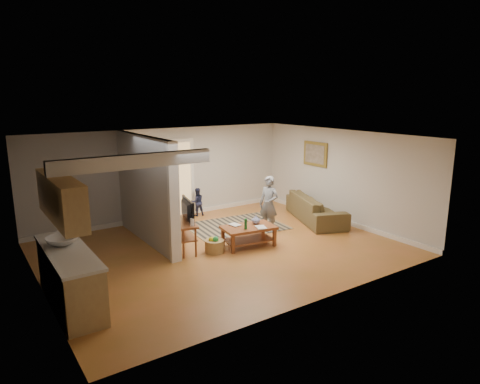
% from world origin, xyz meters
% --- Properties ---
extents(ground, '(7.50, 7.50, 0.00)m').
position_xyz_m(ground, '(0.00, 0.00, 0.00)').
color(ground, olive).
rests_on(ground, ground).
extents(room_shell, '(7.54, 6.02, 2.52)m').
position_xyz_m(room_shell, '(-1.07, 0.43, 1.46)').
color(room_shell, beige).
rests_on(room_shell, ground).
extents(area_rug, '(2.59, 2.01, 0.01)m').
position_xyz_m(area_rug, '(1.17, 1.22, 0.01)').
color(area_rug, black).
rests_on(area_rug, ground).
extents(sofa, '(1.76, 2.56, 0.70)m').
position_xyz_m(sofa, '(3.30, 0.47, 0.00)').
color(sofa, '#4E4727').
rests_on(sofa, ground).
extents(coffee_table, '(1.27, 0.86, 0.70)m').
position_xyz_m(coffee_table, '(0.62, -0.16, 0.36)').
color(coffee_table, brown).
rests_on(coffee_table, ground).
extents(tv_console, '(0.63, 1.14, 0.93)m').
position_xyz_m(tv_console, '(-0.74, 0.39, 0.61)').
color(tv_console, brown).
rests_on(tv_console, ground).
extents(speaker_left, '(0.12, 0.12, 1.05)m').
position_xyz_m(speaker_left, '(-1.00, 0.62, 0.53)').
color(speaker_left, black).
rests_on(speaker_left, ground).
extents(speaker_right, '(0.12, 0.12, 0.97)m').
position_xyz_m(speaker_right, '(-1.00, 2.70, 0.48)').
color(speaker_right, black).
rests_on(speaker_right, ground).
extents(toy_basket, '(0.42, 0.42, 0.38)m').
position_xyz_m(toy_basket, '(-0.25, -0.07, 0.16)').
color(toy_basket, olive).
rests_on(toy_basket, ground).
extents(child, '(0.50, 0.60, 1.42)m').
position_xyz_m(child, '(1.64, 0.44, 0.00)').
color(child, slate).
rests_on(child, ground).
extents(toddler, '(0.44, 0.37, 0.81)m').
position_xyz_m(toddler, '(0.82, 2.70, 0.00)').
color(toddler, '#1E213E').
rests_on(toddler, ground).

